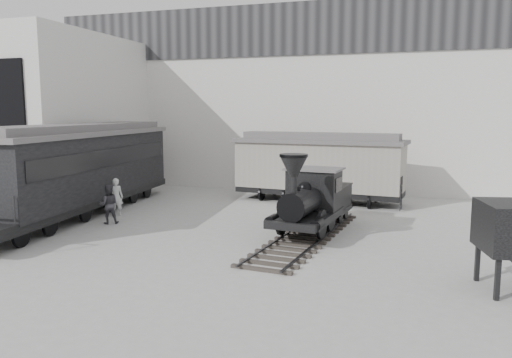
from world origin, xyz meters
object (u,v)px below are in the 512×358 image
(locomotive, at_px, (311,204))
(boxcar, at_px, (319,166))
(passenger_coach, at_px, (80,168))
(visitor_a, at_px, (116,197))
(visitor_b, at_px, (109,204))

(locomotive, xyz_separation_m, boxcar, (-0.98, 7.16, 0.74))
(passenger_coach, bearing_deg, boxcar, 27.70)
(passenger_coach, height_order, visitor_a, passenger_coach)
(boxcar, height_order, passenger_coach, passenger_coach)
(passenger_coach, xyz_separation_m, visitor_b, (2.42, -1.44, -1.30))
(locomotive, height_order, passenger_coach, passenger_coach)
(boxcar, relative_size, visitor_b, 5.48)
(locomotive, relative_size, passenger_coach, 0.63)
(boxcar, relative_size, passenger_coach, 0.63)
(passenger_coach, relative_size, visitor_b, 8.73)
(locomotive, bearing_deg, boxcar, 104.08)
(boxcar, relative_size, visitor_a, 5.28)
(locomotive, distance_m, passenger_coach, 11.10)
(locomotive, height_order, visitor_a, locomotive)
(passenger_coach, relative_size, visitor_a, 8.41)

